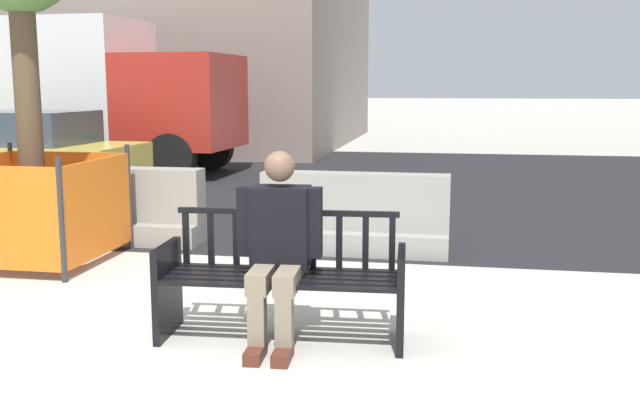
# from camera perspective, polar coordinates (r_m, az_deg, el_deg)

# --- Properties ---
(ground_plane) EXTENTS (200.00, 200.00, 0.00)m
(ground_plane) POSITION_cam_1_polar(r_m,az_deg,el_deg) (4.93, -12.59, -11.89)
(ground_plane) COLOR #B7B2A8
(street_asphalt) EXTENTS (120.00, 12.00, 0.01)m
(street_asphalt) POSITION_cam_1_polar(r_m,az_deg,el_deg) (13.18, 2.11, 1.49)
(street_asphalt) COLOR black
(street_asphalt) RESTS_ON ground
(street_bench) EXTENTS (1.71, 0.61, 0.88)m
(street_bench) POSITION_cam_1_polar(r_m,az_deg,el_deg) (4.98, -3.03, -6.67)
(street_bench) COLOR black
(street_bench) RESTS_ON ground
(seated_person) EXTENTS (0.59, 0.74, 1.31)m
(seated_person) POSITION_cam_1_polar(r_m,az_deg,el_deg) (4.86, -3.37, -3.51)
(seated_person) COLOR black
(seated_person) RESTS_ON ground
(jersey_barrier_centre) EXTENTS (2.01, 0.71, 0.84)m
(jersey_barrier_centre) POSITION_cam_1_polar(r_m,az_deg,el_deg) (7.61, 2.77, -1.57)
(jersey_barrier_centre) COLOR gray
(jersey_barrier_centre) RESTS_ON ground
(jersey_barrier_left) EXTENTS (2.00, 0.68, 0.84)m
(jersey_barrier_left) POSITION_cam_1_polar(r_m,az_deg,el_deg) (8.43, -15.85, -0.86)
(jersey_barrier_left) COLOR gray
(jersey_barrier_left) RESTS_ON ground
(construction_fence) EXTENTS (1.43, 1.43, 1.13)m
(construction_fence) POSITION_cam_1_polar(r_m,az_deg,el_deg) (7.67, -21.87, -0.42)
(construction_fence) COLOR #2D2D33
(construction_fence) RESTS_ON ground
(car_taxi_near) EXTENTS (4.38, 1.97, 1.35)m
(car_taxi_near) POSITION_cam_1_polar(r_m,az_deg,el_deg) (12.74, -23.54, 3.56)
(car_taxi_near) COLOR #DBC64C
(car_taxi_near) RESTS_ON ground
(delivery_truck) EXTENTS (6.87, 2.53, 3.05)m
(delivery_truck) POSITION_cam_1_polar(r_m,az_deg,el_deg) (15.52, -20.02, 8.34)
(delivery_truck) COLOR #B2281E
(delivery_truck) RESTS_ON ground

